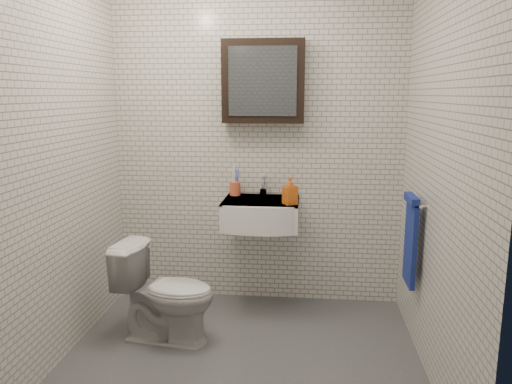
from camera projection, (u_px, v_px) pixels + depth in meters
ground at (241, 360)px, 3.06m from camera, size 2.20×2.00×0.01m
room_shell at (240, 120)px, 2.78m from camera, size 2.22×2.02×2.51m
washbasin at (261, 214)px, 3.63m from camera, size 0.55×0.50×0.20m
faucet at (263, 187)px, 3.79m from camera, size 0.06×0.20×0.15m
mirror_cabinet at (263, 82)px, 3.63m from camera, size 0.60×0.15×0.60m
towel_rail at (411, 236)px, 3.16m from camera, size 0.09×0.30×0.58m
toothbrush_cup at (235, 188)px, 3.81m from camera, size 0.09×0.09×0.23m
soap_bottle at (290, 191)px, 3.48m from camera, size 0.12×0.12×0.19m
toilet at (166, 292)px, 3.28m from camera, size 0.69×0.45×0.66m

